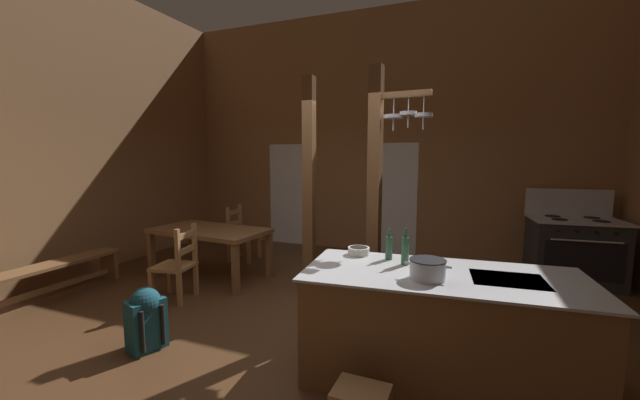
{
  "coord_description": "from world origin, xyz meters",
  "views": [
    {
      "loc": [
        1.55,
        -3.28,
        1.81
      ],
      "look_at": [
        -0.17,
        1.13,
        1.24
      ],
      "focal_mm": 20.53,
      "sensor_mm": 36.0,
      "label": 1
    }
  ],
  "objects_px": {
    "stove_range": "(573,250)",
    "ladderback_chair_by_post": "(242,234)",
    "mixing_bowl_on_counter": "(359,251)",
    "stockpot_on_counter": "(428,269)",
    "bench_along_left_wall": "(55,272)",
    "bottle_short_on_counter": "(389,247)",
    "bottle_tall_on_counter": "(405,250)",
    "ladderback_chair_near_window": "(177,265)",
    "dining_table": "(210,235)",
    "backpack": "(146,317)",
    "kitchen_island": "(440,327)"
  },
  "relations": [
    {
      "from": "kitchen_island",
      "to": "bottle_tall_on_counter",
      "type": "bearing_deg",
      "value": 157.18
    },
    {
      "from": "stockpot_on_counter",
      "to": "mixing_bowl_on_counter",
      "type": "relative_size",
      "value": 1.69
    },
    {
      "from": "ladderback_chair_by_post",
      "to": "stockpot_on_counter",
      "type": "distance_m",
      "value": 4.24
    },
    {
      "from": "stockpot_on_counter",
      "to": "bottle_tall_on_counter",
      "type": "distance_m",
      "value": 0.39
    },
    {
      "from": "dining_table",
      "to": "ladderback_chair_by_post",
      "type": "height_order",
      "value": "ladderback_chair_by_post"
    },
    {
      "from": "stockpot_on_counter",
      "to": "mixing_bowl_on_counter",
      "type": "xyz_separation_m",
      "value": [
        -0.66,
        0.48,
        -0.04
      ]
    },
    {
      "from": "stove_range",
      "to": "ladderback_chair_by_post",
      "type": "height_order",
      "value": "stove_range"
    },
    {
      "from": "mixing_bowl_on_counter",
      "to": "bench_along_left_wall",
      "type": "bearing_deg",
      "value": -176.75
    },
    {
      "from": "ladderback_chair_near_window",
      "to": "dining_table",
      "type": "bearing_deg",
      "value": 101.31
    },
    {
      "from": "stove_range",
      "to": "ladderback_chair_by_post",
      "type": "relative_size",
      "value": 1.39
    },
    {
      "from": "kitchen_island",
      "to": "backpack",
      "type": "bearing_deg",
      "value": -169.02
    },
    {
      "from": "kitchen_island",
      "to": "stockpot_on_counter",
      "type": "distance_m",
      "value": 0.56
    },
    {
      "from": "backpack",
      "to": "stockpot_on_counter",
      "type": "height_order",
      "value": "stockpot_on_counter"
    },
    {
      "from": "bench_along_left_wall",
      "to": "mixing_bowl_on_counter",
      "type": "bearing_deg",
      "value": 3.25
    },
    {
      "from": "kitchen_island",
      "to": "bench_along_left_wall",
      "type": "height_order",
      "value": "kitchen_island"
    },
    {
      "from": "dining_table",
      "to": "ladderback_chair_near_window",
      "type": "xyz_separation_m",
      "value": [
        0.17,
        -0.86,
        -0.2
      ]
    },
    {
      "from": "kitchen_island",
      "to": "stove_range",
      "type": "relative_size",
      "value": 1.69
    },
    {
      "from": "ladderback_chair_near_window",
      "to": "bottle_tall_on_counter",
      "type": "relative_size",
      "value": 2.99
    },
    {
      "from": "stove_range",
      "to": "bottle_tall_on_counter",
      "type": "height_order",
      "value": "stove_range"
    },
    {
      "from": "ladderback_chair_by_post",
      "to": "stove_range",
      "type": "bearing_deg",
      "value": 8.17
    },
    {
      "from": "kitchen_island",
      "to": "stove_range",
      "type": "height_order",
      "value": "stove_range"
    },
    {
      "from": "backpack",
      "to": "bottle_tall_on_counter",
      "type": "bearing_deg",
      "value": 15.52
    },
    {
      "from": "kitchen_island",
      "to": "ladderback_chair_by_post",
      "type": "xyz_separation_m",
      "value": [
        -3.43,
        2.38,
        0.01
      ]
    },
    {
      "from": "backpack",
      "to": "ladderback_chair_by_post",
      "type": "bearing_deg",
      "value": 106.27
    },
    {
      "from": "bottle_tall_on_counter",
      "to": "ladderback_chair_near_window",
      "type": "bearing_deg",
      "value": 171.72
    },
    {
      "from": "ladderback_chair_by_post",
      "to": "mixing_bowl_on_counter",
      "type": "xyz_separation_m",
      "value": [
        2.67,
        -2.08,
        0.47
      ]
    },
    {
      "from": "stove_range",
      "to": "ladderback_chair_near_window",
      "type": "bearing_deg",
      "value": -152.02
    },
    {
      "from": "dining_table",
      "to": "backpack",
      "type": "bearing_deg",
      "value": -68.49
    },
    {
      "from": "bottle_short_on_counter",
      "to": "ladderback_chair_by_post",
      "type": "bearing_deg",
      "value": 144.24
    },
    {
      "from": "ladderback_chair_near_window",
      "to": "mixing_bowl_on_counter",
      "type": "bearing_deg",
      "value": -5.95
    },
    {
      "from": "stove_range",
      "to": "ladderback_chair_near_window",
      "type": "xyz_separation_m",
      "value": [
        -4.81,
        -2.56,
        -0.03
      ]
    },
    {
      "from": "ladderback_chair_near_window",
      "to": "bottle_tall_on_counter",
      "type": "distance_m",
      "value": 2.95
    },
    {
      "from": "dining_table",
      "to": "mixing_bowl_on_counter",
      "type": "distance_m",
      "value": 2.83
    },
    {
      "from": "ladderback_chair_by_post",
      "to": "mixing_bowl_on_counter",
      "type": "bearing_deg",
      "value": -37.88
    },
    {
      "from": "dining_table",
      "to": "ladderback_chair_by_post",
      "type": "xyz_separation_m",
      "value": [
        -0.09,
        0.96,
        -0.2
      ]
    },
    {
      "from": "stove_range",
      "to": "stockpot_on_counter",
      "type": "distance_m",
      "value": 3.75
    },
    {
      "from": "stockpot_on_counter",
      "to": "ladderback_chair_near_window",
      "type": "bearing_deg",
      "value": 166.56
    },
    {
      "from": "bench_along_left_wall",
      "to": "stockpot_on_counter",
      "type": "bearing_deg",
      "value": -3.17
    },
    {
      "from": "ladderback_chair_near_window",
      "to": "bottle_short_on_counter",
      "type": "height_order",
      "value": "bottle_short_on_counter"
    },
    {
      "from": "bench_along_left_wall",
      "to": "backpack",
      "type": "relative_size",
      "value": 2.79
    },
    {
      "from": "bench_along_left_wall",
      "to": "stockpot_on_counter",
      "type": "height_order",
      "value": "stockpot_on_counter"
    },
    {
      "from": "ladderback_chair_by_post",
      "to": "bottle_tall_on_counter",
      "type": "distance_m",
      "value": 3.89
    },
    {
      "from": "mixing_bowl_on_counter",
      "to": "stockpot_on_counter",
      "type": "bearing_deg",
      "value": -36.09
    },
    {
      "from": "mixing_bowl_on_counter",
      "to": "ladderback_chair_by_post",
      "type": "bearing_deg",
      "value": 142.12
    },
    {
      "from": "ladderback_chair_near_window",
      "to": "bench_along_left_wall",
      "type": "distance_m",
      "value": 1.66
    },
    {
      "from": "ladderback_chair_by_post",
      "to": "bench_along_left_wall",
      "type": "bearing_deg",
      "value": -119.8
    },
    {
      "from": "dining_table",
      "to": "bench_along_left_wall",
      "type": "relative_size",
      "value": 1.06
    },
    {
      "from": "mixing_bowl_on_counter",
      "to": "bottle_short_on_counter",
      "type": "distance_m",
      "value": 0.31
    },
    {
      "from": "stove_range",
      "to": "bottle_tall_on_counter",
      "type": "relative_size",
      "value": 4.16
    },
    {
      "from": "bottle_tall_on_counter",
      "to": "bottle_short_on_counter",
      "type": "xyz_separation_m",
      "value": [
        -0.16,
        0.11,
        -0.02
      ]
    }
  ]
}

